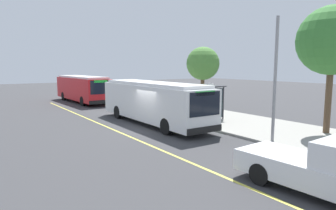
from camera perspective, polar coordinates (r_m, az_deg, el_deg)
The scene contains 12 objects.
ground_plane at distance 19.72m, azimuth -3.47°, elevation -4.44°, with size 120.00×120.00×0.00m, color #38383A.
sidewalk_curb at distance 23.29m, azimuth 9.33°, elevation -2.50°, with size 44.00×6.40×0.15m, color gray.
lane_stripe_center at distance 18.72m, azimuth -9.29°, elevation -5.16°, with size 36.00×0.14×0.01m, color #E0D64C.
transit_bus_main at distance 21.05m, azimuth -2.91°, elevation 0.77°, with size 11.18×2.63×2.95m.
transit_bus_second at distance 35.03m, azimuth -16.10°, elevation 3.16°, with size 10.59×2.92×2.95m.
pickup_truck at distance 10.71m, azimuth 28.46°, elevation -10.89°, with size 5.52×2.34×1.85m.
bus_shelter at distance 23.15m, azimuth 7.13°, elevation 2.08°, with size 2.90×1.60×2.48m.
waiting_bench at distance 23.33m, azimuth 6.83°, elevation -1.05°, with size 1.60×0.48×0.95m.
route_sign_post at distance 20.02m, azimuth 8.19°, elevation 1.34°, with size 0.44×0.08×2.80m.
street_tree_near_shelter at distance 19.69m, azimuth 28.95°, elevation 10.70°, with size 3.96×3.96×7.35m.
street_tree_upstreet at distance 28.01m, azimuth 6.68°, elevation 7.84°, with size 3.06×3.06×5.69m.
utility_pole at distance 16.21m, azimuth 19.81°, elevation 4.50°, with size 0.16×0.16×6.40m, color gray.
Camera 1 is at (16.61, -9.83, 4.06)m, focal length 31.84 mm.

